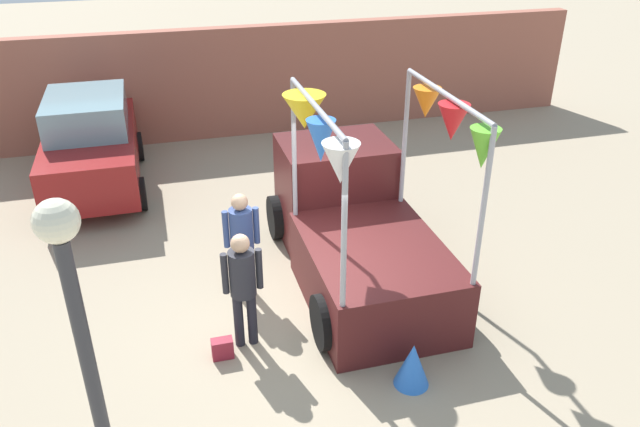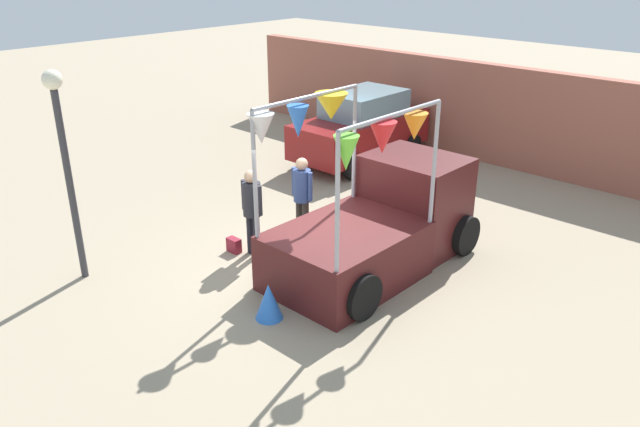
% 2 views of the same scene
% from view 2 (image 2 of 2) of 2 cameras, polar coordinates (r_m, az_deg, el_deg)
% --- Properties ---
extents(ground_plane, '(60.00, 60.00, 0.00)m').
position_cam_2_polar(ground_plane, '(11.54, -1.83, -4.62)').
color(ground_plane, gray).
extents(vendor_truck, '(2.42, 4.07, 3.15)m').
position_cam_2_polar(vendor_truck, '(11.32, 5.72, -0.47)').
color(vendor_truck, '#4C1919').
rests_on(vendor_truck, ground).
extents(parked_car, '(1.88, 4.00, 1.88)m').
position_cam_2_polar(parked_car, '(16.87, 3.77, 7.93)').
color(parked_car, maroon).
rests_on(parked_car, ground).
extents(person_customer, '(0.53, 0.34, 1.69)m').
position_cam_2_polar(person_customer, '(11.54, -6.24, 0.82)').
color(person_customer, black).
rests_on(person_customer, ground).
extents(person_vendor, '(0.53, 0.34, 1.68)m').
position_cam_2_polar(person_vendor, '(12.15, -1.65, 2.11)').
color(person_vendor, '#2D2823').
rests_on(person_vendor, ground).
extents(handbag, '(0.28, 0.16, 0.28)m').
position_cam_2_polar(handbag, '(12.03, -7.88, -2.88)').
color(handbag, maroon).
rests_on(handbag, ground).
extents(street_lamp, '(0.32, 0.32, 3.64)m').
position_cam_2_polar(street_lamp, '(11.01, -22.41, 5.71)').
color(street_lamp, '#333338').
rests_on(street_lamp, ground).
extents(brick_boundary_wall, '(18.00, 0.36, 2.60)m').
position_cam_2_polar(brick_boundary_wall, '(17.10, 16.83, 8.43)').
color(brick_boundary_wall, '#9E5947').
rests_on(brick_boundary_wall, ground).
extents(folded_kite_bundle_azure, '(0.61, 0.61, 0.60)m').
position_cam_2_polar(folded_kite_bundle_azure, '(9.85, -4.71, -8.01)').
color(folded_kite_bundle_azure, blue).
rests_on(folded_kite_bundle_azure, ground).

